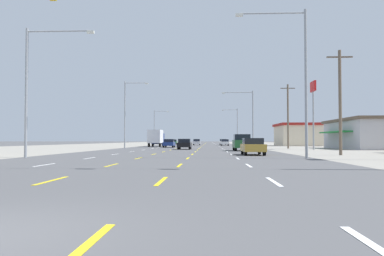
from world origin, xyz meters
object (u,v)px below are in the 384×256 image
object	(u,v)px
hatchback_center_turn_farthest	(197,142)
sedan_far_left_distant_c	(174,142)
sedan_far_right_farther	(225,142)
pole_sign_right_row_1	(313,98)
sedan_inner_left_midfar	(169,143)
suv_far_right_near	(242,142)
sedan_inner_left_distant_b	(185,142)
sedan_far_right_nearest	(253,146)
streetlight_right_row_0	(298,71)
sedan_center_turn_mid	(185,144)
hatchback_far_right_distant_a	(223,142)
streetlight_right_row_1	(249,114)
streetlight_left_row_2	(156,125)
box_truck_far_left_far	(156,137)
streetlight_right_row_2	(236,124)
streetlight_left_row_0	(34,81)
streetlight_left_row_1	(127,110)

from	to	relation	value
hatchback_center_turn_farthest	sedan_far_left_distant_c	xyz separation A→B (m)	(-7.31, 16.57, -0.03)
sedan_far_right_farther	pole_sign_right_row_1	bearing A→B (deg)	-73.72
sedan_inner_left_midfar	suv_far_right_near	bearing A→B (deg)	-61.36
hatchback_center_turn_farthest	sedan_inner_left_distant_b	distance (m)	14.60
sedan_far_right_nearest	streetlight_right_row_0	xyz separation A→B (m)	(2.58, -5.99, 5.47)
sedan_center_turn_mid	hatchback_far_right_distant_a	distance (m)	49.23
streetlight_right_row_0	streetlight_right_row_1	bearing A→B (deg)	90.09
sedan_center_turn_mid	suv_far_right_near	bearing A→B (deg)	-42.95
sedan_inner_left_distant_b	streetlight_left_row_2	world-z (taller)	streetlight_left_row_2
hatchback_far_right_distant_a	suv_far_right_near	bearing A→B (deg)	-89.74
box_truck_far_left_far	suv_far_right_near	bearing A→B (deg)	-62.48
sedan_far_right_nearest	hatchback_far_right_distant_a	size ratio (longest dim) A/B	1.15
sedan_far_right_nearest	suv_far_right_near	size ratio (longest dim) A/B	0.92
sedan_inner_left_distant_b	streetlight_right_row_2	distance (m)	22.29
pole_sign_right_row_1	streetlight_left_row_0	xyz separation A→B (m)	(-27.00, -25.25, -1.39)
streetlight_left_row_0	streetlight_left_row_1	xyz separation A→B (m)	(-0.24, 33.04, 0.43)
streetlight_right_row_1	hatchback_far_right_distant_a	bearing A→B (deg)	93.63
streetlight_right_row_0	streetlight_left_row_1	size ratio (longest dim) A/B	1.00
hatchback_far_right_distant_a	pole_sign_right_row_1	distance (m)	50.76
hatchback_far_right_distant_a	pole_sign_right_row_1	size ratio (longest dim) A/B	0.42
sedan_inner_left_distant_b	streetlight_right_row_1	world-z (taller)	streetlight_right_row_1
suv_far_right_near	streetlight_right_row_2	bearing A→B (deg)	86.87
sedan_far_left_distant_c	streetlight_left_row_0	bearing A→B (deg)	-91.61
sedan_center_turn_mid	sedan_far_left_distant_c	size ratio (longest dim) A/B	1.00
sedan_far_right_farther	streetlight_left_row_1	bearing A→B (deg)	-120.62
streetlight_left_row_1	sedan_inner_left_midfar	bearing A→B (deg)	43.04
sedan_center_turn_mid	hatchback_center_turn_farthest	bearing A→B (deg)	89.59
pole_sign_right_row_1	streetlight_right_row_1	world-z (taller)	pole_sign_right_row_1
streetlight_left_row_2	box_truck_far_left_far	bearing A→B (deg)	-81.99
pole_sign_right_row_1	streetlight_right_row_2	bearing A→B (deg)	100.65
hatchback_far_right_distant_a	sedan_inner_left_midfar	bearing A→B (deg)	-106.49
streetlight_left_row_0	streetlight_right_row_0	world-z (taller)	streetlight_right_row_0
sedan_inner_left_distant_b	streetlight_left_row_1	bearing A→B (deg)	-97.05
sedan_inner_left_distant_b	streetlight_left_row_0	bearing A→B (deg)	-94.11
streetlight_left_row_1	streetlight_left_row_2	distance (m)	33.05
sedan_inner_left_midfar	streetlight_left_row_0	xyz separation A→B (m)	(-5.92, -38.79, 4.90)
sedan_inner_left_midfar	streetlight_right_row_0	size ratio (longest dim) A/B	0.42
sedan_far_right_nearest	streetlight_left_row_0	world-z (taller)	streetlight_left_row_0
sedan_far_right_nearest	sedan_center_turn_mid	size ratio (longest dim) A/B	1.00
sedan_far_left_distant_c	streetlight_left_row_1	distance (m)	53.12
box_truck_far_left_far	streetlight_right_row_1	xyz separation A→B (m)	(16.52, -13.07, 3.54)
sedan_far_left_distant_c	streetlight_right_row_2	bearing A→B (deg)	-49.43
hatchback_center_turn_farthest	sedan_far_right_farther	bearing A→B (deg)	-49.73
streetlight_right_row_0	streetlight_left_row_1	world-z (taller)	streetlight_left_row_1
sedan_far_right_farther	hatchback_center_turn_farthest	bearing A→B (deg)	130.27
sedan_far_right_nearest	pole_sign_right_row_1	bearing A→B (deg)	61.66
sedan_inner_left_distant_b	streetlight_left_row_0	world-z (taller)	streetlight_left_row_0
sedan_inner_left_distant_b	streetlight_right_row_1	xyz separation A→B (m)	(13.15, -50.33, 4.62)
box_truck_far_left_far	hatchback_far_right_distant_a	size ratio (longest dim) A/B	1.85
sedan_far_right_nearest	hatchback_far_right_distant_a	world-z (taller)	hatchback_far_right_distant_a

